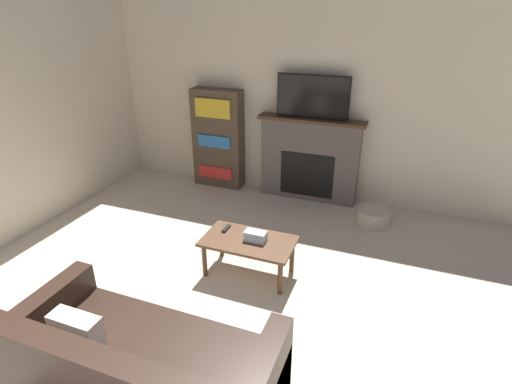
# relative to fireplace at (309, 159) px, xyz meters

# --- Properties ---
(wall_back) EXTENTS (6.31, 0.06, 2.70)m
(wall_back) POSITION_rel_fireplace_xyz_m (-0.32, 0.14, 0.75)
(wall_back) COLOR beige
(wall_back) RESTS_ON ground_plane
(wall_side) EXTENTS (0.06, 5.56, 2.70)m
(wall_side) POSITION_rel_fireplace_xyz_m (-3.00, -2.17, 0.75)
(wall_side) COLOR beige
(wall_side) RESTS_ON ground_plane
(fireplace) EXTENTS (1.47, 0.28, 1.18)m
(fireplace) POSITION_rel_fireplace_xyz_m (0.00, 0.00, 0.00)
(fireplace) COLOR #605651
(fireplace) RESTS_ON ground_plane
(tv) EXTENTS (0.97, 0.03, 0.58)m
(tv) POSITION_rel_fireplace_xyz_m (0.00, -0.02, 0.88)
(tv) COLOR black
(tv) RESTS_ON fireplace
(couch) EXTENTS (1.87, 0.95, 0.83)m
(couch) POSITION_rel_fireplace_xyz_m (-0.25, -3.69, -0.31)
(couch) COLOR black
(couch) RESTS_ON ground_plane
(coffee_table) EXTENTS (0.94, 0.53, 0.41)m
(coffee_table) POSITION_rel_fireplace_xyz_m (-0.12, -2.01, -0.25)
(coffee_table) COLOR brown
(coffee_table) RESTS_ON ground_plane
(tissue_box) EXTENTS (0.22, 0.12, 0.10)m
(tissue_box) POSITION_rel_fireplace_xyz_m (-0.05, -1.99, -0.14)
(tissue_box) COLOR silver
(tissue_box) RESTS_ON coffee_table
(remote_control) EXTENTS (0.04, 0.15, 0.02)m
(remote_control) POSITION_rel_fireplace_xyz_m (-0.42, -1.90, -0.18)
(remote_control) COLOR black
(remote_control) RESTS_ON coffee_table
(bookshelf) EXTENTS (0.76, 0.29, 1.48)m
(bookshelf) POSITION_rel_fireplace_xyz_m (-1.41, -0.02, 0.15)
(bookshelf) COLOR #4C3D2D
(bookshelf) RESTS_ON ground_plane
(storage_basket) EXTENTS (0.41, 0.41, 0.20)m
(storage_basket) POSITION_rel_fireplace_xyz_m (0.99, -0.46, -0.49)
(storage_basket) COLOR #BCB29E
(storage_basket) RESTS_ON ground_plane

